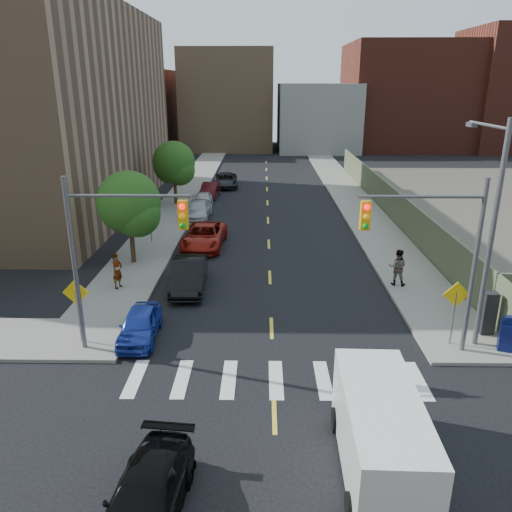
{
  "coord_description": "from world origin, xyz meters",
  "views": [
    {
      "loc": [
        -0.4,
        -11.53,
        10.15
      ],
      "look_at": [
        -0.73,
        11.83,
        2.0
      ],
      "focal_mm": 35.0,
      "sensor_mm": 36.0,
      "label": 1
    }
  ],
  "objects_px": {
    "parked_car_blue": "(140,325)",
    "pedestrian_west": "(117,271)",
    "parked_car_black": "(189,275)",
    "parked_car_grey": "(226,180)",
    "mailbox": "(508,334)",
    "payphone": "(488,313)",
    "parked_car_maroon": "(210,190)",
    "black_sedan": "(146,499)",
    "parked_car_red": "(204,236)",
    "pedestrian_east": "(398,267)",
    "parked_car_white": "(203,200)",
    "parked_car_silver": "(198,210)",
    "cargo_van": "(379,429)"
  },
  "relations": [
    {
      "from": "parked_car_maroon",
      "to": "mailbox",
      "type": "bearing_deg",
      "value": -58.87
    },
    {
      "from": "parked_car_silver",
      "to": "black_sedan",
      "type": "relative_size",
      "value": 1.11
    },
    {
      "from": "black_sedan",
      "to": "parked_car_blue",
      "type": "bearing_deg",
      "value": 110.01
    },
    {
      "from": "parked_car_maroon",
      "to": "black_sedan",
      "type": "bearing_deg",
      "value": -82.89
    },
    {
      "from": "parked_car_grey",
      "to": "cargo_van",
      "type": "xyz_separation_m",
      "value": [
        6.99,
        -39.34,
        0.54
      ]
    },
    {
      "from": "parked_car_black",
      "to": "mailbox",
      "type": "xyz_separation_m",
      "value": [
        13.4,
        -6.36,
        0.08
      ]
    },
    {
      "from": "cargo_van",
      "to": "mailbox",
      "type": "height_order",
      "value": "cargo_van"
    },
    {
      "from": "parked_car_silver",
      "to": "black_sedan",
      "type": "xyz_separation_m",
      "value": [
        2.3,
        -28.54,
        -0.07
      ]
    },
    {
      "from": "parked_car_black",
      "to": "parked_car_white",
      "type": "relative_size",
      "value": 1.23
    },
    {
      "from": "cargo_van",
      "to": "parked_car_silver",
      "type": "bearing_deg",
      "value": 108.81
    },
    {
      "from": "parked_car_silver",
      "to": "payphone",
      "type": "height_order",
      "value": "payphone"
    },
    {
      "from": "cargo_van",
      "to": "mailbox",
      "type": "xyz_separation_m",
      "value": [
        6.41,
        6.25,
        -0.38
      ]
    },
    {
      "from": "payphone",
      "to": "cargo_van",
      "type": "bearing_deg",
      "value": -128.83
    },
    {
      "from": "pedestrian_west",
      "to": "pedestrian_east",
      "type": "distance_m",
      "value": 14.41
    },
    {
      "from": "parked_car_maroon",
      "to": "parked_car_grey",
      "type": "xyz_separation_m",
      "value": [
        1.13,
        5.05,
        0.02
      ]
    },
    {
      "from": "black_sedan",
      "to": "payphone",
      "type": "xyz_separation_m",
      "value": [
        12.21,
        9.53,
        0.45
      ]
    },
    {
      "from": "parked_car_blue",
      "to": "payphone",
      "type": "bearing_deg",
      "value": -0.43
    },
    {
      "from": "parked_car_silver",
      "to": "pedestrian_east",
      "type": "relative_size",
      "value": 2.5
    },
    {
      "from": "pedestrian_east",
      "to": "parked_car_grey",
      "type": "bearing_deg",
      "value": -49.7
    },
    {
      "from": "pedestrian_west",
      "to": "mailbox",
      "type": "bearing_deg",
      "value": -89.27
    },
    {
      "from": "pedestrian_west",
      "to": "parked_car_silver",
      "type": "bearing_deg",
      "value": 11.25
    },
    {
      "from": "parked_car_blue",
      "to": "cargo_van",
      "type": "height_order",
      "value": "cargo_van"
    },
    {
      "from": "parked_car_white",
      "to": "parked_car_silver",
      "type": "bearing_deg",
      "value": -92.81
    },
    {
      "from": "parked_car_red",
      "to": "pedestrian_east",
      "type": "height_order",
      "value": "pedestrian_east"
    },
    {
      "from": "parked_car_white",
      "to": "pedestrian_east",
      "type": "distance_m",
      "value": 21.13
    },
    {
      "from": "parked_car_white",
      "to": "pedestrian_west",
      "type": "height_order",
      "value": "pedestrian_west"
    },
    {
      "from": "parked_car_maroon",
      "to": "pedestrian_east",
      "type": "xyz_separation_m",
      "value": [
        11.92,
        -21.32,
        0.43
      ]
    },
    {
      "from": "parked_car_maroon",
      "to": "mailbox",
      "type": "xyz_separation_m",
      "value": [
        14.53,
        -28.04,
        0.18
      ]
    },
    {
      "from": "parked_car_red",
      "to": "black_sedan",
      "type": "xyz_separation_m",
      "value": [
        1.0,
        -21.42,
        -0.12
      ]
    },
    {
      "from": "parked_car_silver",
      "to": "parked_car_grey",
      "type": "distance_m",
      "value": 12.73
    },
    {
      "from": "parked_car_maroon",
      "to": "cargo_van",
      "type": "height_order",
      "value": "cargo_van"
    },
    {
      "from": "parked_car_black",
      "to": "cargo_van",
      "type": "distance_m",
      "value": 14.43
    },
    {
      "from": "black_sedan",
      "to": "mailbox",
      "type": "distance_m",
      "value": 14.83
    },
    {
      "from": "black_sedan",
      "to": "pedestrian_west",
      "type": "bearing_deg",
      "value": 113.84
    },
    {
      "from": "parked_car_blue",
      "to": "pedestrian_west",
      "type": "distance_m",
      "value": 5.6
    },
    {
      "from": "payphone",
      "to": "pedestrian_east",
      "type": "xyz_separation_m",
      "value": [
        -2.43,
        5.31,
        0.04
      ]
    },
    {
      "from": "cargo_van",
      "to": "pedestrian_west",
      "type": "bearing_deg",
      "value": 132.23
    },
    {
      "from": "parked_car_grey",
      "to": "payphone",
      "type": "xyz_separation_m",
      "value": [
        13.21,
        -31.68,
        0.38
      ]
    },
    {
      "from": "parked_car_black",
      "to": "parked_car_grey",
      "type": "xyz_separation_m",
      "value": [
        0.0,
        26.72,
        -0.08
      ]
    },
    {
      "from": "parked_car_grey",
      "to": "payphone",
      "type": "bearing_deg",
      "value": -71.45
    },
    {
      "from": "parked_car_white",
      "to": "pedestrian_east",
      "type": "relative_size",
      "value": 1.99
    },
    {
      "from": "payphone",
      "to": "parked_car_blue",
      "type": "bearing_deg",
      "value": -178.15
    },
    {
      "from": "payphone",
      "to": "parked_car_red",
      "type": "bearing_deg",
      "value": 138.27
    },
    {
      "from": "pedestrian_west",
      "to": "payphone",
      "type": "bearing_deg",
      "value": -85.14
    },
    {
      "from": "payphone",
      "to": "pedestrian_west",
      "type": "relative_size",
      "value": 1.01
    },
    {
      "from": "payphone",
      "to": "parked_car_maroon",
      "type": "bearing_deg",
      "value": 118.56
    },
    {
      "from": "parked_car_silver",
      "to": "black_sedan",
      "type": "height_order",
      "value": "parked_car_silver"
    },
    {
      "from": "pedestrian_west",
      "to": "cargo_van",
      "type": "bearing_deg",
      "value": -118.91
    },
    {
      "from": "parked_car_grey",
      "to": "cargo_van",
      "type": "relative_size",
      "value": 0.97
    },
    {
      "from": "parked_car_grey",
      "to": "black_sedan",
      "type": "height_order",
      "value": "parked_car_grey"
    }
  ]
}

